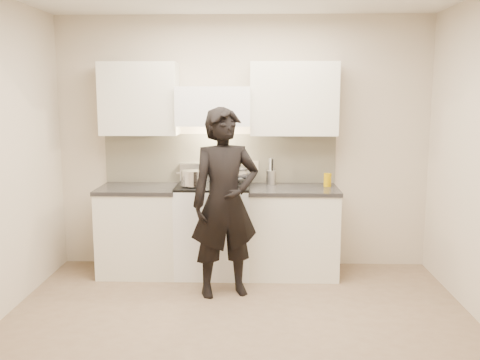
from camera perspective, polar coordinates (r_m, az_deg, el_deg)
name	(u,v)px	position (r m, az deg, el deg)	size (l,w,h in m)	color
ground_plane	(238,331)	(4.44, -0.24, -15.81)	(4.00, 4.00, 0.00)	#846F55
room_shell	(232,128)	(4.41, -0.85, 5.54)	(4.04, 3.54, 2.70)	beige
stove	(214,229)	(5.65, -2.82, -5.21)	(0.76, 0.65, 0.96)	white
counter_right	(293,231)	(5.65, 5.64, -5.39)	(0.92, 0.67, 0.92)	white
counter_left	(140,229)	(5.76, -10.62, -5.21)	(0.82, 0.67, 0.92)	white
wok	(233,172)	(5.62, -0.76, 0.90)	(0.40, 0.50, 0.33)	silver
stock_pot	(193,178)	(5.43, -5.09, 0.22)	(0.32, 0.27, 0.15)	silver
utensil_crock	(271,176)	(5.70, 3.34, 0.39)	(0.11, 0.11, 0.28)	#B8B9BA
spice_jar	(272,179)	(5.77, 3.49, 0.07)	(0.04, 0.04, 0.09)	#CB6A0F
oil_glass	(327,180)	(5.66, 9.32, 0.03)	(0.08, 0.08, 0.14)	#BC8E02
person	(225,203)	(4.95, -1.61, -2.44)	(0.64, 0.42, 1.76)	black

